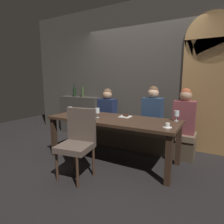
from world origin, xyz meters
TOP-DOWN VIEW (x-y plane):
  - ground at (0.00, 0.00)m, footprint 9.00×9.00m
  - back_wall_tiled at (0.00, 1.22)m, footprint 6.00×0.12m
  - arched_door at (1.35, 1.15)m, footprint 0.90×0.05m
  - back_counter at (-1.55, 1.04)m, footprint 1.10×0.28m
  - dining_table at (0.00, 0.00)m, footprint 2.20×0.84m
  - banquette_bench at (0.00, 0.70)m, footprint 2.50×0.44m
  - chair_near_side at (-0.16, -0.72)m, footprint 0.50×0.50m
  - diner_redhead at (-0.50, 0.67)m, footprint 0.36×0.24m
  - diner_bearded at (0.48, 0.69)m, footprint 0.36×0.24m
  - diner_far_end at (1.04, 0.70)m, footprint 0.36×0.24m
  - wine_bottle_dark_red at (-1.69, 1.02)m, footprint 0.08×0.08m
  - wine_bottle_pale_label at (-1.43, 1.03)m, footprint 0.08×0.08m
  - wine_glass_far_right at (0.98, 0.29)m, footprint 0.08×0.08m
  - wine_glass_end_left at (-0.75, -0.20)m, footprint 0.08×0.08m
  - wine_glass_center_front at (-0.25, -0.09)m, footprint 0.08×0.08m
  - espresso_cup at (0.96, -0.19)m, footprint 0.12×0.12m
  - dessert_plate at (0.15, 0.20)m, footprint 0.19×0.19m

SIDE VIEW (x-z plane):
  - ground at x=0.00m, z-range 0.00..0.00m
  - banquette_bench at x=0.00m, z-range 0.00..0.45m
  - back_counter at x=-1.55m, z-range 0.00..0.95m
  - chair_near_side at x=-0.16m, z-range 0.07..1.05m
  - dining_table at x=0.00m, z-range 0.28..1.02m
  - dessert_plate at x=0.15m, z-range 0.73..0.78m
  - espresso_cup at x=0.96m, z-range 0.73..0.80m
  - diner_redhead at x=-0.50m, z-range 0.43..1.18m
  - diner_far_end at x=1.04m, z-range 0.43..1.22m
  - diner_bearded at x=0.48m, z-range 0.43..1.24m
  - wine_glass_far_right at x=0.98m, z-range 0.77..0.93m
  - wine_glass_center_front at x=-0.25m, z-range 0.77..0.93m
  - wine_glass_end_left at x=-0.75m, z-range 0.77..0.94m
  - wine_bottle_dark_red at x=-1.69m, z-range 0.91..1.23m
  - wine_bottle_pale_label at x=-1.43m, z-range 0.91..1.23m
  - arched_door at x=1.35m, z-range 0.09..2.64m
  - back_wall_tiled at x=0.00m, z-range 0.00..3.00m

